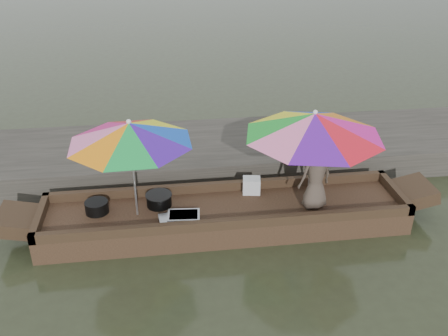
{
  "coord_description": "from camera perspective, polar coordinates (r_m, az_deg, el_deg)",
  "views": [
    {
      "loc": [
        -0.89,
        -6.5,
        4.5
      ],
      "look_at": [
        0.0,
        0.1,
        1.0
      ],
      "focal_mm": 40.0,
      "sensor_mm": 36.0,
      "label": 1
    }
  ],
  "objects": [
    {
      "name": "cooking_pot",
      "position": [
        7.86,
        -14.34,
        -4.33
      ],
      "size": [
        0.35,
        0.35,
        0.19
      ],
      "primitive_type": "cylinder",
      "color": "black",
      "rests_on": "boat_hull"
    },
    {
      "name": "tray_scallop",
      "position": [
        7.48,
        -5.58,
        -5.84
      ],
      "size": [
        0.51,
        0.38,
        0.06
      ],
      "primitive_type": "cube",
      "rotation": [
        0.0,
        0.0,
        0.12
      ],
      "color": "silver",
      "rests_on": "boat_hull"
    },
    {
      "name": "umbrella_stern",
      "position": [
        7.65,
        9.93,
        1.1
      ],
      "size": [
        2.45,
        2.45,
        1.55
      ],
      "primitive_type": null,
      "rotation": [
        0.0,
        0.0,
        0.18
      ],
      "color": "orange",
      "rests_on": "boat_hull"
    },
    {
      "name": "dock",
      "position": [
        9.73,
        -1.66,
        1.79
      ],
      "size": [
        22.0,
        2.2,
        0.5
      ],
      "primitive_type": "cube",
      "color": "#2D2B26",
      "rests_on": "ground"
    },
    {
      "name": "boat_hull",
      "position": [
        7.86,
        0.1,
        -5.67
      ],
      "size": [
        5.64,
        1.2,
        0.35
      ],
      "primitive_type": "cube",
      "color": "black",
      "rests_on": "water"
    },
    {
      "name": "supply_bag",
      "position": [
        8.12,
        3.16,
        -2.0
      ],
      "size": [
        0.31,
        0.26,
        0.26
      ],
      "primitive_type": "cube",
      "rotation": [
        0.0,
        0.0,
        -0.17
      ],
      "color": "silver",
      "rests_on": "boat_hull"
    },
    {
      "name": "water",
      "position": [
        7.96,
        0.1,
        -6.72
      ],
      "size": [
        80.0,
        80.0,
        0.0
      ],
      "primitive_type": "plane",
      "color": "#2A2E1C",
      "rests_on": "ground"
    },
    {
      "name": "vendor",
      "position": [
        7.67,
        10.44,
        -0.91
      ],
      "size": [
        0.59,
        0.45,
        1.07
      ],
      "primitive_type": "imported",
      "rotation": [
        0.0,
        0.0,
        3.37
      ],
      "color": "#4D4136",
      "rests_on": "boat_hull"
    },
    {
      "name": "umbrella_bow",
      "position": [
        7.34,
        -10.34,
        -0.15
      ],
      "size": [
        2.4,
        2.4,
        1.55
      ],
      "primitive_type": null,
      "rotation": [
        0.0,
        0.0,
        0.42
      ],
      "color": "#FFF914",
      "rests_on": "boat_hull"
    },
    {
      "name": "charcoal_grill",
      "position": [
        7.85,
        -7.43,
        -3.67
      ],
      "size": [
        0.39,
        0.39,
        0.18
      ],
      "primitive_type": "cylinder",
      "color": "black",
      "rests_on": "boat_hull"
    },
    {
      "name": "tray_crayfish",
      "position": [
        7.5,
        -4.63,
        -5.59
      ],
      "size": [
        0.5,
        0.37,
        0.09
      ],
      "primitive_type": "cube",
      "rotation": [
        0.0,
        0.0,
        -0.09
      ],
      "color": "silver",
      "rests_on": "boat_hull"
    }
  ]
}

